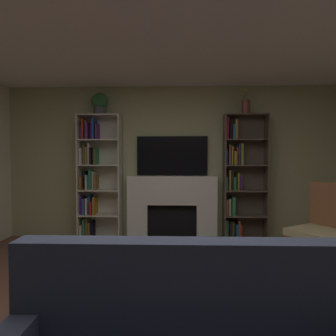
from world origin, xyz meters
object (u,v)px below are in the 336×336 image
(tv, at_px, (172,156))
(bookshelf_right, at_px, (239,179))
(vase_with_flowers, at_px, (246,106))
(armchair, at_px, (329,228))
(bookshelf_left, at_px, (96,177))
(potted_plant, at_px, (100,103))
(fireplace, at_px, (172,206))

(tv, bearing_deg, bookshelf_right, -4.14)
(tv, height_order, vase_with_flowers, vase_with_flowers)
(tv, relative_size, vase_with_flowers, 2.88)
(vase_with_flowers, bearing_deg, armchair, -65.47)
(tv, distance_m, bookshelf_right, 1.15)
(bookshelf_left, bearing_deg, armchair, -25.43)
(bookshelf_left, xyz_separation_m, potted_plant, (0.08, -0.03, 1.20))
(fireplace, xyz_separation_m, vase_with_flowers, (1.17, -0.04, 1.61))
(vase_with_flowers, height_order, armchair, vase_with_flowers)
(bookshelf_right, height_order, armchair, bookshelf_right)
(tv, relative_size, potted_plant, 3.25)
(tv, height_order, bookshelf_right, bookshelf_right)
(bookshelf_right, relative_size, potted_plant, 5.70)
(bookshelf_right, xyz_separation_m, armchair, (0.74, -1.47, -0.44))
(potted_plant, bearing_deg, armchair, -25.59)
(bookshelf_left, distance_m, potted_plant, 1.21)
(bookshelf_left, bearing_deg, bookshelf_right, 0.31)
(tv, height_order, bookshelf_left, bookshelf_left)
(tv, relative_size, armchair, 1.11)
(bookshelf_left, xyz_separation_m, bookshelf_right, (2.34, 0.01, -0.03))
(vase_with_flowers, bearing_deg, bookshelf_right, 153.29)
(tv, bearing_deg, bookshelf_left, -175.84)
(tv, relative_size, bookshelf_right, 0.57)
(bookshelf_left, relative_size, armchair, 1.94)
(potted_plant, bearing_deg, bookshelf_left, 160.71)
(tv, xyz_separation_m, bookshelf_left, (-1.25, -0.09, -0.35))
(fireplace, distance_m, potted_plant, 2.04)
(tv, bearing_deg, vase_with_flowers, -5.87)
(fireplace, distance_m, bookshelf_right, 1.17)
(bookshelf_left, relative_size, potted_plant, 5.70)
(bookshelf_right, height_order, vase_with_flowers, vase_with_flowers)
(bookshelf_left, bearing_deg, tv, 4.16)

